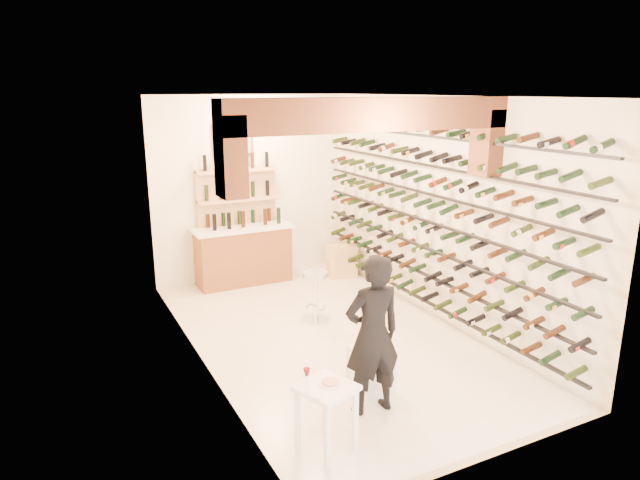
# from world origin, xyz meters

# --- Properties ---
(ground) EXTENTS (6.00, 6.00, 0.00)m
(ground) POSITION_xyz_m (0.00, 0.00, 0.00)
(ground) COLOR white
(ground) RESTS_ON ground
(room_shell) EXTENTS (3.52, 6.02, 3.21)m
(room_shell) POSITION_xyz_m (0.00, -0.26, 2.25)
(room_shell) COLOR white
(room_shell) RESTS_ON ground
(wine_rack) EXTENTS (0.32, 5.70, 2.56)m
(wine_rack) POSITION_xyz_m (1.53, 0.00, 1.55)
(wine_rack) COLOR black
(wine_rack) RESTS_ON ground
(back_counter) EXTENTS (1.70, 0.62, 1.29)m
(back_counter) POSITION_xyz_m (-0.30, 2.65, 0.53)
(back_counter) COLOR brown
(back_counter) RESTS_ON ground
(back_shelving) EXTENTS (1.40, 0.31, 2.73)m
(back_shelving) POSITION_xyz_m (-0.30, 2.89, 1.17)
(back_shelving) COLOR tan
(back_shelving) RESTS_ON ground
(tasting_table) EXTENTS (0.60, 0.60, 0.82)m
(tasting_table) POSITION_xyz_m (-1.21, -2.22, 0.56)
(tasting_table) COLOR white
(tasting_table) RESTS_ON ground
(white_stool) EXTENTS (0.44, 0.44, 0.51)m
(white_stool) POSITION_xyz_m (-0.24, -1.46, 0.26)
(white_stool) COLOR white
(white_stool) RESTS_ON ground
(person) EXTENTS (0.65, 0.44, 1.71)m
(person) POSITION_xyz_m (-0.46, -1.81, 0.86)
(person) COLOR black
(person) RESTS_ON ground
(chrome_barstool) EXTENTS (0.39, 0.39, 0.75)m
(chrome_barstool) POSITION_xyz_m (0.06, 0.57, 0.43)
(chrome_barstool) COLOR silver
(chrome_barstool) RESTS_ON ground
(crate_lower) EXTENTS (0.56, 0.45, 0.30)m
(crate_lower) POSITION_xyz_m (1.40, 2.20, 0.15)
(crate_lower) COLOR #D9B377
(crate_lower) RESTS_ON ground
(crate_upper) EXTENTS (0.49, 0.34, 0.28)m
(crate_upper) POSITION_xyz_m (1.40, 2.20, 0.44)
(crate_upper) COLOR #D9B377
(crate_upper) RESTS_ON crate_lower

